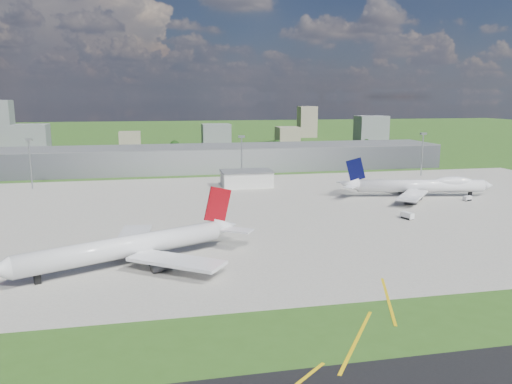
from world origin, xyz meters
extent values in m
plane|color=#30571B|center=(0.00, 150.00, 0.00)|extent=(1400.00, 1400.00, 0.00)
cube|color=gray|center=(10.00, 40.00, 0.04)|extent=(360.00, 190.00, 0.08)
cube|color=gray|center=(0.00, 165.00, 7.50)|extent=(300.00, 42.00, 15.00)
cube|color=silver|center=(10.00, 100.00, 4.00)|extent=(26.00, 16.00, 8.00)
cylinder|color=gray|center=(-100.00, 115.00, 12.50)|extent=(0.70, 0.70, 25.00)
cube|color=gray|center=(-100.00, 115.00, 25.30)|extent=(3.50, 2.00, 1.20)
cylinder|color=gray|center=(10.00, 115.00, 12.50)|extent=(0.70, 0.70, 25.00)
cube|color=gray|center=(10.00, 115.00, 25.30)|extent=(3.50, 2.00, 1.20)
cylinder|color=gray|center=(120.00, 115.00, 12.50)|extent=(0.70, 0.70, 25.00)
cube|color=gray|center=(120.00, 115.00, 25.30)|extent=(3.50, 2.00, 1.20)
cylinder|color=white|center=(-46.70, -18.02, 5.57)|extent=(55.88, 30.22, 6.08)
cone|color=white|center=(-16.36, -3.97, 6.38)|extent=(9.91, 8.92, 6.08)
cube|color=maroon|center=(-48.54, -18.87, 3.69)|extent=(44.77, 22.52, 1.32)
cube|color=white|center=(-32.82, -27.51, 3.75)|extent=(26.79, 22.62, 0.91)
cube|color=white|center=(-44.96, -1.29, 3.75)|extent=(11.44, 27.06, 0.91)
cube|color=maroon|center=(-18.66, -5.03, 13.68)|extent=(9.37, 4.70, 12.24)
cylinder|color=#38383D|center=(-36.66, -25.09, 1.82)|extent=(6.42, 5.28, 3.24)
cylinder|color=#38383D|center=(-45.60, -5.79, 1.82)|extent=(6.42, 5.28, 3.24)
cube|color=black|center=(-39.27, -19.60, 1.27)|extent=(1.98, 1.78, 2.53)
cube|color=black|center=(-43.10, -11.33, 1.27)|extent=(1.98, 1.78, 2.53)
cube|color=black|center=(-67.85, -27.82, 1.27)|extent=(1.98, 1.78, 2.53)
cylinder|color=white|center=(86.08, 56.19, 5.31)|extent=(59.92, 16.64, 5.98)
cone|color=white|center=(117.87, 50.37, 5.31)|extent=(5.82, 6.75, 5.98)
cone|color=white|center=(52.86, 62.26, 6.08)|extent=(8.67, 7.27, 5.98)
cube|color=navy|center=(87.98, 55.84, 3.45)|extent=(48.69, 11.24, 1.25)
ellipsoid|color=white|center=(101.38, 53.39, 7.10)|extent=(19.91, 9.33, 5.38)
cube|color=white|center=(80.19, 72.15, 3.57)|extent=(17.22, 28.27, 0.87)
cube|color=white|center=(74.93, 43.34, 3.57)|extent=(24.05, 26.13, 0.87)
cube|color=#060932|center=(55.23, 61.83, 13.12)|extent=(9.54, 2.20, 11.66)
cylinder|color=#38383D|center=(82.71, 65.63, 1.74)|extent=(5.78, 3.99, 3.09)
cylinder|color=#38383D|center=(78.96, 76.12, 1.74)|extent=(5.78, 3.99, 3.09)
cylinder|color=#38383D|center=(79.58, 48.55, 1.74)|extent=(5.78, 3.99, 3.09)
cylinder|color=#38383D|center=(72.37, 40.06, 1.74)|extent=(5.78, 3.99, 3.09)
cube|color=black|center=(81.16, 61.50, 1.21)|extent=(1.73, 1.42, 2.41)
cube|color=black|center=(79.60, 52.96, 1.21)|extent=(1.73, 1.42, 2.41)
cube|color=black|center=(109.80, 51.85, 1.21)|extent=(1.73, 1.42, 2.41)
cube|color=yellow|center=(-21.64, 4.30, 1.19)|extent=(4.40, 3.86, 1.53)
cube|color=black|center=(-21.64, 4.30, 0.43)|extent=(3.97, 3.66, 0.70)
cube|color=white|center=(58.18, 16.49, 1.57)|extent=(3.79, 5.65, 2.28)
cube|color=black|center=(58.18, 16.49, 0.43)|extent=(3.65, 4.94, 0.70)
cube|color=beige|center=(102.17, 42.74, 1.37)|extent=(4.65, 3.23, 1.88)
cube|color=black|center=(102.17, 42.74, 0.43)|extent=(4.08, 3.12, 0.70)
cube|color=slate|center=(-140.00, 300.00, 12.00)|extent=(28.00, 22.00, 24.00)
cube|color=gray|center=(-60.00, 340.00, 7.00)|extent=(20.00, 18.00, 14.00)
cube|color=slate|center=(20.00, 310.00, 11.00)|extent=(26.00, 20.00, 22.00)
cube|color=gray|center=(100.00, 350.00, 8.00)|extent=(22.00, 24.00, 16.00)
cube|color=slate|center=(180.00, 320.00, 14.00)|extent=(30.00, 22.00, 28.00)
cube|color=slate|center=(-180.00, 360.00, 22.00)|extent=(22.00, 20.00, 44.00)
cube|color=gray|center=(140.00, 410.00, 18.00)|extent=(20.00, 18.00, 36.00)
cylinder|color=#382314|center=(-110.00, 265.00, 1.50)|extent=(0.70, 0.70, 3.00)
sphere|color=black|center=(-110.00, 265.00, 4.88)|extent=(6.75, 6.75, 6.75)
cylinder|color=#382314|center=(-20.00, 280.00, 1.80)|extent=(0.70, 0.70, 3.60)
sphere|color=black|center=(-20.00, 280.00, 5.85)|extent=(8.10, 8.10, 8.10)
cylinder|color=#382314|center=(70.00, 275.00, 1.70)|extent=(0.70, 0.70, 3.40)
sphere|color=black|center=(70.00, 275.00, 5.53)|extent=(7.65, 7.65, 7.65)
cylinder|color=#382314|center=(160.00, 285.00, 1.40)|extent=(0.70, 0.70, 2.80)
sphere|color=black|center=(160.00, 285.00, 4.55)|extent=(6.30, 6.30, 6.30)
camera|label=1|loc=(-37.56, -156.68, 46.89)|focal=35.00mm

